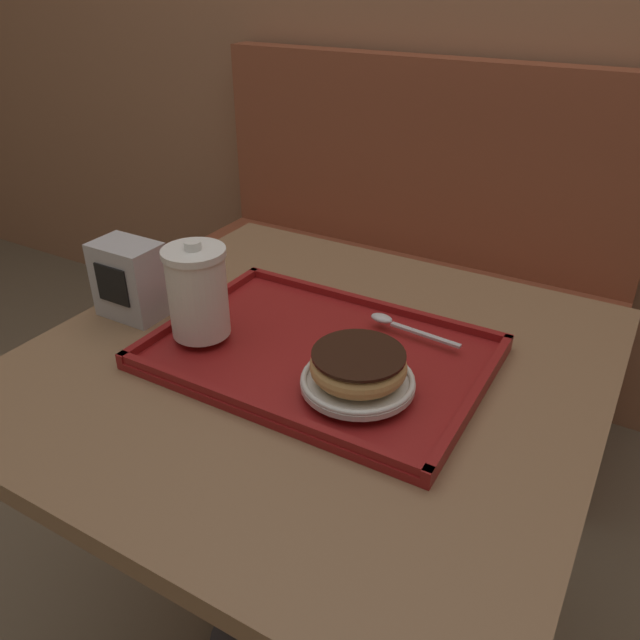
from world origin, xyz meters
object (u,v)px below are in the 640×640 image
coffee_cup_front (198,291)px  spoon (394,323)px  donut_chocolate_glazed (358,365)px  napkin_dispenser (130,280)px

coffee_cup_front → spoon: bearing=33.9°
donut_chocolate_glazed → spoon: bearing=97.8°
coffee_cup_front → donut_chocolate_glazed: (0.26, -0.00, -0.04)m
spoon → napkin_dispenser: napkin_dispenser is taller
coffee_cup_front → spoon: size_ratio=0.98×
spoon → donut_chocolate_glazed: bearing=103.1°
coffee_cup_front → napkin_dispenser: (-0.16, 0.02, -0.03)m
donut_chocolate_glazed → napkin_dispenser: 0.42m
coffee_cup_front → donut_chocolate_glazed: size_ratio=1.16×
coffee_cup_front → napkin_dispenser: size_ratio=1.18×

